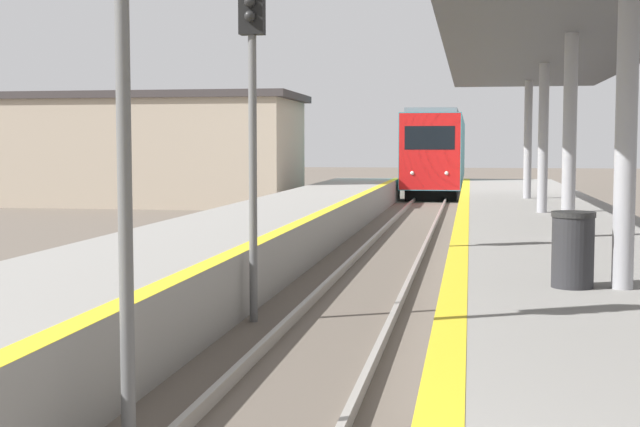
{
  "coord_description": "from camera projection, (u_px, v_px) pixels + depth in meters",
  "views": [
    {
      "loc": [
        1.81,
        -2.65,
        2.61
      ],
      "look_at": [
        -1.24,
        15.43,
        1.19
      ],
      "focal_mm": 50.0,
      "sensor_mm": 36.0,
      "label": 1
    }
  ],
  "objects": [
    {
      "name": "signal_near",
      "position": [
        122.0,
        30.0,
        7.13
      ],
      "size": [
        0.36,
        0.31,
        5.09
      ],
      "color": "#595959",
      "rests_on": "ground"
    },
    {
      "name": "station_building",
      "position": [
        157.0,
        149.0,
        38.71
      ],
      "size": [
        12.58,
        6.25,
        4.79
      ],
      "color": "tan",
      "rests_on": "ground"
    },
    {
      "name": "train",
      "position": [
        439.0,
        152.0,
        51.46
      ],
      "size": [
        2.79,
        23.82,
        4.31
      ],
      "color": "black",
      "rests_on": "ground"
    },
    {
      "name": "signal_mid",
      "position": [
        252.0,
        81.0,
        12.88
      ],
      "size": [
        0.36,
        0.31,
        5.09
      ],
      "color": "#595959",
      "rests_on": "ground"
    },
    {
      "name": "trash_bin",
      "position": [
        573.0,
        249.0,
        9.96
      ],
      "size": [
        0.49,
        0.49,
        0.85
      ],
      "color": "#262628",
      "rests_on": "platform_right"
    },
    {
      "name": "station_canopy",
      "position": [
        572.0,
        31.0,
        15.21
      ],
      "size": [
        4.46,
        28.39,
        3.71
      ],
      "color": "#99999E",
      "rests_on": "platform_right"
    }
  ]
}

